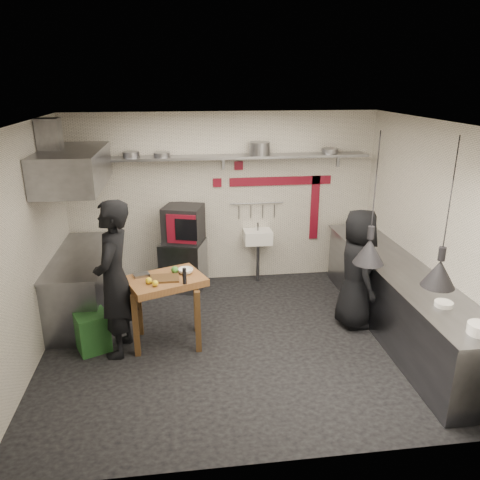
{
  "coord_description": "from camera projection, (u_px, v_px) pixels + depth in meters",
  "views": [
    {
      "loc": [
        -0.69,
        -5.36,
        3.28
      ],
      "look_at": [
        0.04,
        0.3,
        1.3
      ],
      "focal_mm": 35.0,
      "sensor_mm": 36.0,
      "label": 1
    }
  ],
  "objects": [
    {
      "name": "floor",
      "position": [
        240.0,
        340.0,
        6.18
      ],
      "size": [
        5.0,
        5.0,
        0.0
      ],
      "primitive_type": "plane",
      "color": "black",
      "rests_on": "ground"
    },
    {
      "name": "ceiling",
      "position": [
        240.0,
        123.0,
        5.27
      ],
      "size": [
        5.0,
        5.0,
        0.0
      ],
      "primitive_type": "plane",
      "color": "beige",
      "rests_on": "floor"
    },
    {
      "name": "wall_back",
      "position": [
        223.0,
        199.0,
        7.69
      ],
      "size": [
        5.0,
        0.04,
        2.8
      ],
      "primitive_type": "cube",
      "color": "beige",
      "rests_on": "floor"
    },
    {
      "name": "wall_front",
      "position": [
        273.0,
        326.0,
        3.76
      ],
      "size": [
        5.0,
        0.04,
        2.8
      ],
      "primitive_type": "cube",
      "color": "beige",
      "rests_on": "floor"
    },
    {
      "name": "wall_left",
      "position": [
        26.0,
        250.0,
        5.42
      ],
      "size": [
        0.04,
        4.2,
        2.8
      ],
      "primitive_type": "cube",
      "color": "beige",
      "rests_on": "floor"
    },
    {
      "name": "wall_right",
      "position": [
        432.0,
        232.0,
        6.03
      ],
      "size": [
        0.04,
        4.2,
        2.8
      ],
      "primitive_type": "cube",
      "color": "beige",
      "rests_on": "floor"
    },
    {
      "name": "red_band_horiz",
      "position": [
        281.0,
        181.0,
        7.7
      ],
      "size": [
        1.7,
        0.02,
        0.14
      ],
      "primitive_type": "cube",
      "color": "maroon",
      "rests_on": "wall_back"
    },
    {
      "name": "red_band_vert",
      "position": [
        315.0,
        208.0,
        7.93
      ],
      "size": [
        0.14,
        0.02,
        1.1
      ],
      "primitive_type": "cube",
      "color": "maroon",
      "rests_on": "wall_back"
    },
    {
      "name": "red_tile_a",
      "position": [
        239.0,
        166.0,
        7.52
      ],
      "size": [
        0.14,
        0.02,
        0.14
      ],
      "primitive_type": "cube",
      "color": "maroon",
      "rests_on": "wall_back"
    },
    {
      "name": "red_tile_b",
      "position": [
        217.0,
        183.0,
        7.57
      ],
      "size": [
        0.14,
        0.02,
        0.14
      ],
      "primitive_type": "cube",
      "color": "maroon",
      "rests_on": "wall_back"
    },
    {
      "name": "back_shelf",
      "position": [
        224.0,
        157.0,
        7.29
      ],
      "size": [
        4.6,
        0.34,
        0.04
      ],
      "primitive_type": "cube",
      "color": "slate",
      "rests_on": "wall_back"
    },
    {
      "name": "shelf_bracket_left",
      "position": [
        101.0,
        164.0,
        7.23
      ],
      "size": [
        0.04,
        0.06,
        0.24
      ],
      "primitive_type": "cube",
      "color": "slate",
      "rests_on": "wall_back"
    },
    {
      "name": "shelf_bracket_mid",
      "position": [
        223.0,
        162.0,
        7.46
      ],
      "size": [
        0.04,
        0.06,
        0.24
      ],
      "primitive_type": "cube",
      "color": "slate",
      "rests_on": "wall_back"
    },
    {
      "name": "shelf_bracket_right",
      "position": [
        338.0,
        159.0,
        7.69
      ],
      "size": [
        0.04,
        0.06,
        0.24
      ],
      "primitive_type": "cube",
      "color": "slate",
      "rests_on": "wall_back"
    },
    {
      "name": "pan_far_left",
      "position": [
        131.0,
        155.0,
        7.1
      ],
      "size": [
        0.27,
        0.27,
        0.09
      ],
      "primitive_type": "cylinder",
      "rotation": [
        0.0,
        0.0,
        -0.07
      ],
      "color": "slate",
      "rests_on": "back_shelf"
    },
    {
      "name": "pan_mid_left",
      "position": [
        162.0,
        155.0,
        7.15
      ],
      "size": [
        0.31,
        0.31,
        0.07
      ],
      "primitive_type": "cylinder",
      "rotation": [
        0.0,
        0.0,
        0.26
      ],
      "color": "slate",
      "rests_on": "back_shelf"
    },
    {
      "name": "stock_pot",
      "position": [
        260.0,
        149.0,
        7.32
      ],
      "size": [
        0.36,
        0.36,
        0.2
      ],
      "primitive_type": "cylinder",
      "rotation": [
        0.0,
        0.0,
        -0.09
      ],
      "color": "slate",
      "rests_on": "back_shelf"
    },
    {
      "name": "pan_right",
      "position": [
        330.0,
        151.0,
        7.48
      ],
      "size": [
        0.27,
        0.27,
        0.08
      ],
      "primitive_type": "cylinder",
      "rotation": [
        0.0,
        0.0,
        0.01
      ],
      "color": "slate",
      "rests_on": "back_shelf"
    },
    {
      "name": "oven_stand",
      "position": [
        184.0,
        265.0,
        7.62
      ],
      "size": [
        0.81,
        0.77,
        0.8
      ],
      "primitive_type": "cube",
      "rotation": [
        0.0,
        0.0,
        -0.3
      ],
      "color": "slate",
      "rests_on": "floor"
    },
    {
      "name": "combi_oven",
      "position": [
        184.0,
        224.0,
        7.44
      ],
      "size": [
        0.72,
        0.69,
        0.58
      ],
      "primitive_type": "cube",
      "rotation": [
        0.0,
        0.0,
        -0.3
      ],
      "color": "black",
      "rests_on": "oven_stand"
    },
    {
      "name": "oven_door",
      "position": [
        181.0,
        229.0,
        7.17
      ],
      "size": [
        0.45,
        0.17,
        0.46
      ],
      "primitive_type": "cube",
      "rotation": [
        0.0,
        0.0,
        -0.3
      ],
      "color": "maroon",
      "rests_on": "combi_oven"
    },
    {
      "name": "oven_glass",
      "position": [
        186.0,
        230.0,
        7.14
      ],
      "size": [
        0.33,
        0.12,
        0.34
      ],
      "primitive_type": "cube",
      "rotation": [
        0.0,
        0.0,
        -0.3
      ],
      "color": "black",
      "rests_on": "oven_door"
    },
    {
      "name": "hand_sink",
      "position": [
        258.0,
        237.0,
        7.79
      ],
      "size": [
        0.46,
        0.34,
        0.22
      ],
      "primitive_type": "cube",
      "color": "white",
      "rests_on": "wall_back"
    },
    {
      "name": "sink_tap",
      "position": [
        258.0,
        226.0,
        7.74
      ],
      "size": [
        0.03,
        0.03,
        0.14
      ],
      "primitive_type": "cylinder",
      "color": "slate",
      "rests_on": "hand_sink"
    },
    {
      "name": "sink_drain",
      "position": [
        258.0,
        262.0,
        7.9
      ],
      "size": [
        0.06,
        0.06,
        0.66
      ],
      "primitive_type": "cylinder",
      "color": "slate",
      "rests_on": "floor"
    },
    {
      "name": "utensil_rail",
      "position": [
        257.0,
        203.0,
        7.75
      ],
      "size": [
        0.9,
        0.02,
        0.02
      ],
      "primitive_type": "cylinder",
      "rotation": [
        0.0,
        1.57,
        0.0
      ],
      "color": "slate",
      "rests_on": "wall_back"
    },
    {
      "name": "counter_right",
      "position": [
        398.0,
        300.0,
        6.3
      ],
      "size": [
        0.7,
        3.8,
        0.9
      ],
      "primitive_type": "cube",
      "color": "slate",
      "rests_on": "floor"
    },
    {
      "name": "counter_right_top",
      "position": [
        402.0,
        268.0,
        6.15
      ],
      "size": [
        0.76,
        3.9,
        0.03
      ],
      "primitive_type": "cube",
      "color": "slate",
      "rests_on": "counter_right"
    },
    {
      "name": "plate_stack",
      "position": [
        479.0,
        329.0,
        4.53
      ],
      "size": [
        0.25,
        0.25,
        0.11
      ],
      "primitive_type": "cylinder",
      "rotation": [
        0.0,
        0.0,
        -0.13
      ],
      "color": "white",
      "rests_on": "counter_right_top"
    },
    {
      "name": "small_bowl_right",
      "position": [
        444.0,
        304.0,
        5.09
      ],
      "size": [
        0.22,
        0.22,
        0.05
      ],
      "primitive_type": "cylinder",
      "rotation": [
        0.0,
        0.0,
        0.14
      ],
      "color": "white",
      "rests_on": "counter_right_top"
    },
    {
      "name": "counter_left",
      "position": [
        83.0,
        285.0,
        6.76
      ],
      "size": [
        0.7,
        1.9,
        0.9
      ],
      "primitive_type": "cube",
      "color": "slate",
      "rests_on": "floor"
    },
    {
      "name": "counter_left_top",
      "position": [
        80.0,
        255.0,
        6.61
      ],
      "size": [
        0.76,
        2.0,
        0.03
      ],
      "primitive_type": "cube",
      "color": "slate",
      "rests_on": "counter_left"
    },
    {
      "name": "extractor_hood",
      "position": [
        73.0,
        168.0,
        6.21
      ],
      "size": [
        0.78,
        1.6,
        0.5
      ],
      "primitive_type": "cube",
      "color": "slate",
      "rests_on": "ceiling"
    },
    {
      "name": "hood_duct",
      "position": [
        50.0,
        138.0,
        6.05
      ],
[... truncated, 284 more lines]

